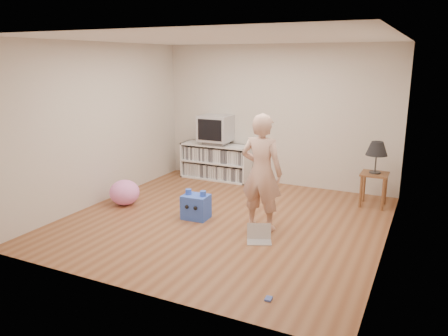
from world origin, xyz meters
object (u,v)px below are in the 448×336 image
(dvd_deck, at_px, (216,142))
(side_table, at_px, (374,181))
(plush_blue, at_px, (196,206))
(table_lamp, at_px, (377,149))
(person, at_px, (262,173))
(laptop, at_px, (259,237))
(media_unit, at_px, (216,161))
(crt_tv, at_px, (216,128))
(plush_pink, at_px, (125,192))

(dvd_deck, height_order, side_table, dvd_deck)
(dvd_deck, bearing_deg, plush_blue, -70.89)
(side_table, xyz_separation_m, table_lamp, (0.00, 0.00, 0.53))
(side_table, height_order, person, person)
(person, xyz_separation_m, laptop, (0.15, -0.42, -0.76))
(media_unit, xyz_separation_m, crt_tv, (-0.00, -0.02, 0.67))
(media_unit, relative_size, table_lamp, 2.72)
(table_lamp, bearing_deg, laptop, -118.25)
(side_table, bearing_deg, dvd_deck, 173.08)
(crt_tv, bearing_deg, table_lamp, -6.86)
(side_table, bearing_deg, plush_blue, -142.63)
(plush_blue, bearing_deg, table_lamp, 34.53)
(media_unit, height_order, plush_blue, media_unit)
(table_lamp, xyz_separation_m, plush_pink, (-3.68, -1.71, -0.73))
(crt_tv, distance_m, table_lamp, 3.07)
(laptop, distance_m, plush_pink, 2.57)
(side_table, distance_m, person, 2.18)
(person, bearing_deg, crt_tv, -47.76)
(table_lamp, bearing_deg, person, -127.05)
(crt_tv, bearing_deg, person, -49.80)
(plush_pink, bearing_deg, media_unit, 73.32)
(table_lamp, distance_m, person, 2.15)
(crt_tv, height_order, person, person)
(table_lamp, height_order, plush_pink, table_lamp)
(dvd_deck, relative_size, laptop, 1.15)
(side_table, height_order, table_lamp, table_lamp)
(plush_blue, bearing_deg, dvd_deck, 106.27)
(dvd_deck, relative_size, crt_tv, 0.75)
(media_unit, relative_size, plush_blue, 3.15)
(dvd_deck, bearing_deg, crt_tv, -90.00)
(crt_tv, bearing_deg, plush_pink, -106.83)
(laptop, bearing_deg, dvd_deck, 103.45)
(person, bearing_deg, plush_blue, 4.97)
(table_lamp, bearing_deg, crt_tv, 173.14)
(side_table, relative_size, plush_pink, 1.13)
(person, bearing_deg, plush_pink, 2.09)
(laptop, bearing_deg, media_unit, 103.28)
(media_unit, xyz_separation_m, person, (1.76, -2.10, 0.47))
(media_unit, xyz_separation_m, side_table, (3.05, -0.39, 0.07))
(crt_tv, relative_size, person, 0.37)
(laptop, bearing_deg, plush_blue, 138.54)
(dvd_deck, height_order, table_lamp, table_lamp)
(media_unit, relative_size, plush_pink, 2.88)
(dvd_deck, bearing_deg, table_lamp, -6.92)
(crt_tv, height_order, laptop, crt_tv)
(plush_pink, bearing_deg, table_lamp, 24.98)
(dvd_deck, distance_m, side_table, 3.09)
(laptop, bearing_deg, crt_tv, 103.49)
(media_unit, xyz_separation_m, plush_pink, (-0.63, -2.10, -0.14))
(table_lamp, xyz_separation_m, person, (-1.29, -1.71, -0.12))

